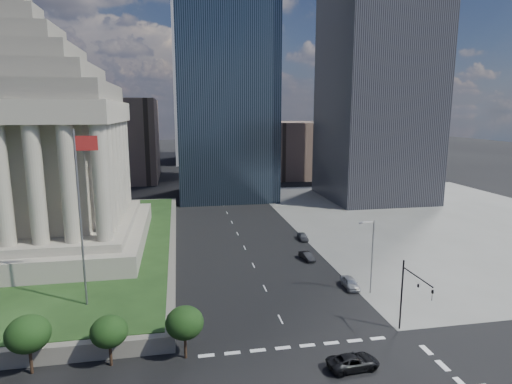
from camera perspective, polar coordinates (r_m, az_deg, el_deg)
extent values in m
plane|color=black|center=(127.50, -5.21, -0.10)|extent=(500.00, 500.00, 0.00)
cube|color=slate|center=(104.93, 22.97, -3.26)|extent=(68.00, 90.00, 0.03)
cylinder|color=slate|center=(51.36, -22.37, -3.49)|extent=(0.24, 0.24, 20.00)
cube|color=maroon|center=(49.84, -21.71, 6.07)|extent=(2.40, 0.05, 1.60)
cube|color=black|center=(120.65, -4.26, 13.62)|extent=(26.00, 26.00, 60.00)
cube|color=black|center=(124.73, 16.34, 22.42)|extent=(26.00, 28.00, 100.00)
cube|color=brown|center=(161.25, 5.18, 5.74)|extent=(20.00, 30.00, 20.00)
cube|color=brown|center=(156.22, -17.44, 6.61)|extent=(24.00, 30.00, 28.00)
cylinder|color=black|center=(50.69, 18.84, -12.86)|extent=(0.18, 0.18, 8.00)
cylinder|color=black|center=(47.32, 20.71, -10.52)|extent=(0.14, 5.50, 0.14)
cube|color=black|center=(45.47, 22.45, -12.61)|extent=(0.30, 0.30, 1.10)
cylinder|color=slate|center=(58.60, 15.22, -8.38)|extent=(0.16, 0.16, 10.00)
cylinder|color=slate|center=(56.87, 14.64, -3.88)|extent=(1.80, 0.12, 0.12)
cube|color=slate|center=(56.52, 13.80, -4.04)|extent=(0.50, 0.22, 0.14)
imported|color=black|center=(44.03, 12.84, -21.20)|extent=(5.14, 2.70, 1.38)
imported|color=#989BA0|center=(61.06, 12.45, -11.75)|extent=(1.87, 4.31, 1.45)
imported|color=black|center=(70.68, 6.81, -8.49)|extent=(4.00, 1.92, 1.26)
imported|color=#54565B|center=(81.16, 6.26, -5.92)|extent=(1.75, 3.95, 1.32)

